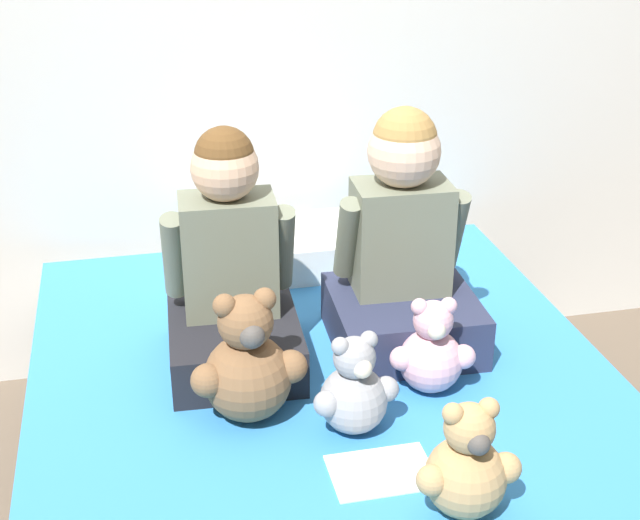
{
  "coord_description": "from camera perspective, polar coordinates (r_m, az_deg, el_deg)",
  "views": [
    {
      "loc": [
        -0.41,
        -1.63,
        1.62
      ],
      "look_at": [
        0.0,
        0.19,
        0.74
      ],
      "focal_mm": 50.0,
      "sensor_mm": 36.0,
      "label": 1
    }
  ],
  "objects": [
    {
      "name": "child_on_right",
      "position": [
        2.21,
        5.3,
        0.45
      ],
      "size": [
        0.37,
        0.36,
        0.6
      ],
      "rotation": [
        0.0,
        0.0,
        -0.04
      ],
      "color": "#282D47",
      "rests_on": "bed"
    },
    {
      "name": "sign_card",
      "position": [
        1.86,
        3.96,
        -13.37
      ],
      "size": [
        0.21,
        0.15,
        0.0
      ],
      "color": "white",
      "rests_on": "bed"
    },
    {
      "name": "bed",
      "position": [
        2.18,
        1.14,
        -14.36
      ],
      "size": [
        1.41,
        1.89,
        0.46
      ],
      "color": "#2D2D33",
      "rests_on": "ground_plane"
    },
    {
      "name": "teddy_bear_at_foot_of_bed",
      "position": [
        1.73,
        9.37,
        -12.91
      ],
      "size": [
        0.21,
        0.16,
        0.25
      ],
      "rotation": [
        0.0,
        0.0,
        0.03
      ],
      "color": "tan",
      "rests_on": "bed"
    },
    {
      "name": "child_on_left",
      "position": [
        2.13,
        -5.75,
        -0.96
      ],
      "size": [
        0.33,
        0.39,
        0.58
      ],
      "rotation": [
        0.0,
        0.0,
        -0.05
      ],
      "color": "black",
      "rests_on": "bed"
    },
    {
      "name": "teddy_bear_held_by_right_child",
      "position": [
        2.07,
        7.15,
        -5.86
      ],
      "size": [
        0.2,
        0.15,
        0.24
      ],
      "rotation": [
        0.0,
        0.0,
        -0.14
      ],
      "color": "#DBA3B2",
      "rests_on": "bed"
    },
    {
      "name": "pillow_at_headboard",
      "position": [
        2.66,
        -2.67,
        0.68
      ],
      "size": [
        0.5,
        0.31,
        0.11
      ],
      "color": "white",
      "rests_on": "bed"
    },
    {
      "name": "teddy_bear_between_children",
      "position": [
        1.92,
        2.2,
        -8.36
      ],
      "size": [
        0.19,
        0.15,
        0.23
      ],
      "rotation": [
        0.0,
        0.0,
        0.19
      ],
      "color": "#939399",
      "rests_on": "bed"
    },
    {
      "name": "teddy_bear_held_by_left_child",
      "position": [
        1.95,
        -4.66,
        -6.76
      ],
      "size": [
        0.26,
        0.19,
        0.31
      ],
      "rotation": [
        0.0,
        0.0,
        0.11
      ],
      "color": "brown",
      "rests_on": "bed"
    }
  ]
}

